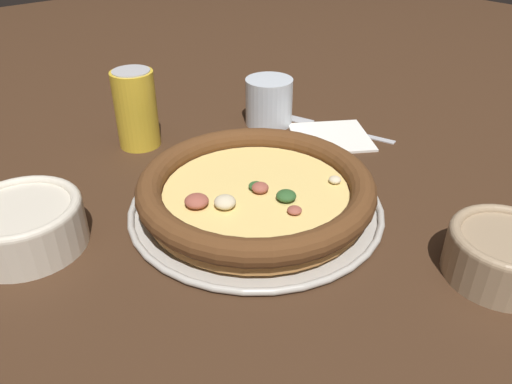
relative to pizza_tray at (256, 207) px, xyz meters
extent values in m
plane|color=#3D2616|center=(0.00, 0.00, 0.00)|extent=(3.00, 3.00, 0.00)
cylinder|color=#B7B2A8|center=(0.00, 0.00, 0.00)|extent=(0.32, 0.32, 0.01)
torus|color=#B7B2A8|center=(0.00, 0.00, 0.00)|extent=(0.33, 0.33, 0.01)
cylinder|color=#BC7F42|center=(0.00, 0.00, 0.01)|extent=(0.28, 0.28, 0.02)
torus|color=#563319|center=(0.00, 0.00, 0.03)|extent=(0.30, 0.30, 0.03)
cylinder|color=#B7381E|center=(0.00, 0.00, 0.02)|extent=(0.25, 0.25, 0.00)
cylinder|color=#EAC670|center=(0.00, 0.00, 0.03)|extent=(0.24, 0.24, 0.00)
ellipsoid|color=#2D5628|center=(0.01, -0.04, 0.03)|extent=(0.04, 0.04, 0.01)
ellipsoid|color=#2D5628|center=(0.00, 0.00, 0.03)|extent=(0.02, 0.02, 0.01)
ellipsoid|color=#994C3D|center=(0.00, -0.01, 0.03)|extent=(0.03, 0.03, 0.01)
ellipsoid|color=#994C3D|center=(-0.08, 0.02, 0.03)|extent=(0.04, 0.04, 0.01)
ellipsoid|color=beige|center=(0.09, -0.05, 0.03)|extent=(0.02, 0.02, 0.01)
ellipsoid|color=#994C3D|center=(0.00, -0.07, 0.03)|extent=(0.02, 0.02, 0.01)
ellipsoid|color=beige|center=(-0.06, -0.01, 0.03)|extent=(0.04, 0.04, 0.02)
cylinder|color=beige|center=(-0.25, 0.12, 0.02)|extent=(0.14, 0.14, 0.05)
torus|color=beige|center=(-0.25, 0.12, 0.05)|extent=(0.14, 0.14, 0.01)
cylinder|color=#9E8466|center=(0.12, -0.27, 0.02)|extent=(0.12, 0.12, 0.05)
torus|color=#9E8466|center=(0.12, -0.27, 0.05)|extent=(0.12, 0.12, 0.01)
cylinder|color=silver|center=(0.20, 0.20, 0.04)|extent=(0.08, 0.08, 0.08)
cube|color=white|center=(0.23, 0.08, 0.00)|extent=(0.17, 0.17, 0.01)
cube|color=#B7B7BC|center=(0.28, 0.07, 0.00)|extent=(0.06, 0.15, 0.00)
cube|color=#B7B7BC|center=(0.24, 0.17, 0.00)|extent=(0.04, 0.05, 0.00)
cylinder|color=gold|center=(-0.02, 0.27, 0.06)|extent=(0.07, 0.07, 0.12)
cylinder|color=#BCBCC1|center=(-0.02, 0.27, 0.12)|extent=(0.06, 0.06, 0.00)
camera|label=1|loc=(-0.35, -0.41, 0.36)|focal=35.00mm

